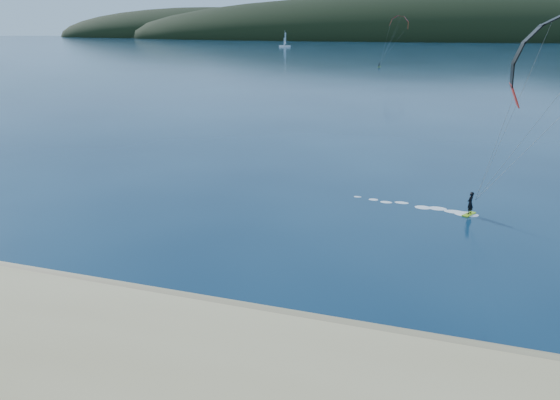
# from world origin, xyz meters

# --- Properties ---
(ground) EXTENTS (1800.00, 1800.00, 0.00)m
(ground) POSITION_xyz_m (0.00, 0.00, 0.00)
(ground) COLOR #071C34
(ground) RESTS_ON ground
(wet_sand) EXTENTS (220.00, 2.50, 0.10)m
(wet_sand) POSITION_xyz_m (0.00, 4.50, 0.05)
(wet_sand) COLOR #8F7353
(wet_sand) RESTS_ON ground
(headland) EXTENTS (1200.00, 310.00, 140.00)m
(headland) POSITION_xyz_m (0.63, 745.28, 0.00)
(headland) COLOR black
(headland) RESTS_ON ground
(kitesurfer_far) EXTENTS (11.78, 7.61, 18.18)m
(kitesurfer_far) POSITION_xyz_m (-11.59, 195.20, 15.46)
(kitesurfer_far) COLOR #99CE18
(kitesurfer_far) RESTS_ON ground
(sailboat) EXTENTS (8.90, 5.86, 12.93)m
(sailboat) POSITION_xyz_m (-123.84, 402.92, 0.95)
(sailboat) COLOR white
(sailboat) RESTS_ON ground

